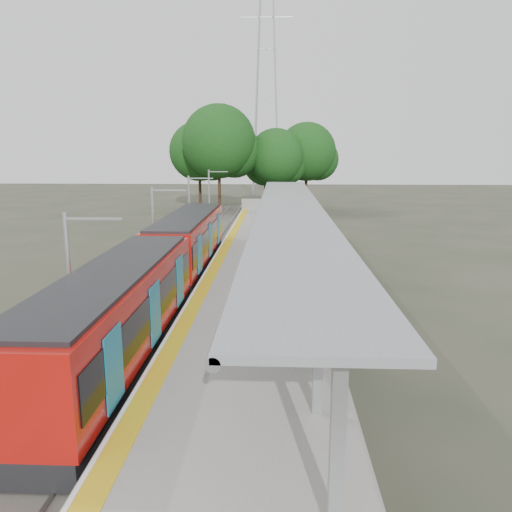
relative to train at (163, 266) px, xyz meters
The scene contains 16 objects.
ground 14.22m from the train, 71.35° to the right, with size 200.00×200.00×0.00m, color #474438.
trackbed 6.95m from the train, 90.01° to the left, with size 3.00×70.00×0.24m, color #59544C.
platform 8.20m from the train, 56.01° to the left, with size 6.00×50.00×1.00m, color gray.
tactile_strip 7.03m from the train, 73.72° to the left, with size 0.60×50.00×0.02m, color gold.
end_fence 31.94m from the train, 81.90° to the left, with size 6.00×0.10×1.20m, color #9EA0A5.
train is the anchor object (origin of this frame).
canopy 7.08m from the train, 25.08° to the left, with size 3.27×38.00×3.66m.
pylon 62.13m from the train, 86.64° to the left, with size 8.00×4.00×38.00m, color #9EA0A5, non-canonical shape.
tree_cluster 39.14m from the train, 87.47° to the left, with size 20.67×13.58×12.62m.
catenary_masts 5.99m from the train, 106.83° to the left, with size 2.08×48.16×5.40m.
bench_near 10.31m from the train, 46.39° to the right, with size 0.75×1.67×1.10m.
bench_mid 12.07m from the train, 53.94° to the left, with size 0.76×1.76×1.16m.
bench_far 18.68m from the train, 67.66° to the left, with size 0.81×1.75×1.16m.
info_pillar_near 8.72m from the train, 46.75° to the right, with size 0.36×0.36×1.59m.
info_pillar_far 5.48m from the train, 16.09° to the left, with size 0.44×0.44×1.96m.
litter_bin 5.17m from the train, ahead, with size 0.41×0.41×0.84m, color #9EA0A5.
Camera 1 is at (0.96, -9.58, 7.52)m, focal length 35.00 mm.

